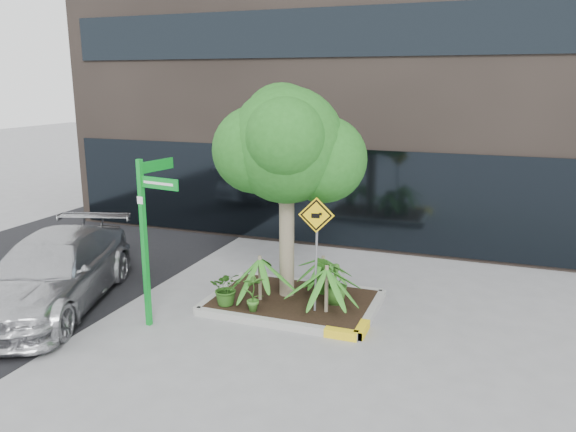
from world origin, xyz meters
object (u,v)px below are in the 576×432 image
(tree, at_px, (287,145))
(street_sign_post, at_px, (148,225))
(parked_car, at_px, (53,272))
(cattle_sign, at_px, (316,234))

(tree, bearing_deg, street_sign_post, -134.61)
(tree, height_order, parked_car, tree)
(tree, distance_m, cattle_sign, 1.84)
(parked_car, bearing_deg, tree, 5.96)
(tree, xyz_separation_m, street_sign_post, (-1.92, -1.95, -1.29))
(cattle_sign, bearing_deg, street_sign_post, -162.77)
(tree, distance_m, street_sign_post, 3.03)
(tree, distance_m, parked_car, 5.30)
(tree, bearing_deg, parked_car, -156.26)
(parked_car, distance_m, cattle_sign, 5.33)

